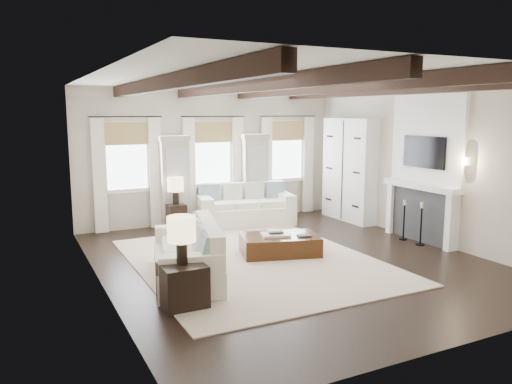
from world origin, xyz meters
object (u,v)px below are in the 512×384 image
sofa_back (245,208)px  side_table_front (183,285)px  sofa_left (190,257)px  ottoman (280,245)px  side_table_back (176,217)px

sofa_back → side_table_front: (-2.97, -4.31, -0.09)m
sofa_left → side_table_front: 1.13m
sofa_back → sofa_left: size_ratio=1.04×
sofa_back → sofa_left: 4.13m
ottoman → side_table_back: (-1.13, 2.77, 0.11)m
side_table_front → side_table_back: bearing=73.6°
sofa_back → side_table_back: bearing=178.2°
sofa_back → sofa_left: (-2.51, -3.29, -0.02)m
sofa_back → ottoman: bearing=-101.6°
side_table_back → sofa_left: bearing=-103.8°
side_table_front → side_table_back: size_ratio=0.99×
sofa_back → side_table_front: bearing=-124.6°
side_table_front → sofa_back: bearing=55.4°
sofa_back → side_table_back: sofa_back is taller
ottoman → side_table_front: 2.90m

